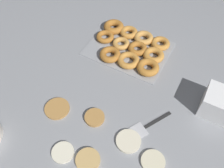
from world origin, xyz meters
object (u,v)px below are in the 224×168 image
(pancake_3, at_px, (88,160))
(pancake_5, at_px, (57,108))
(pancake_1, at_px, (153,161))
(pancake_4, at_px, (63,152))
(pancake_2, at_px, (95,117))
(spatula, at_px, (139,131))
(pancake_0, at_px, (128,141))
(donut_tray, at_px, (131,46))
(container_stack, at_px, (220,104))

(pancake_3, height_order, pancake_5, pancake_3)
(pancake_1, distance_m, pancake_4, 0.33)
(pancake_2, height_order, spatula, pancake_2)
(pancake_0, xyz_separation_m, pancake_3, (0.10, 0.13, 0.00))
(pancake_4, relative_size, spatula, 0.37)
(pancake_1, height_order, donut_tray, donut_tray)
(pancake_0, bearing_deg, donut_tray, -65.26)
(pancake_1, height_order, pancake_3, pancake_3)
(pancake_0, relative_size, donut_tray, 0.24)
(pancake_5, distance_m, container_stack, 0.66)
(pancake_2, distance_m, pancake_3, 0.17)
(spatula, bearing_deg, container_stack, 164.52)
(pancake_3, bearing_deg, pancake_5, -28.22)
(pancake_5, xyz_separation_m, donut_tray, (-0.11, -0.46, 0.01))
(pancake_5, bearing_deg, pancake_3, 151.78)
(pancake_0, bearing_deg, pancake_1, 166.21)
(pancake_1, bearing_deg, donut_tray, -56.25)
(pancake_4, distance_m, pancake_5, 0.19)
(pancake_0, relative_size, container_stack, 0.70)
(spatula, bearing_deg, pancake_4, -14.00)
(pancake_1, height_order, pancake_2, pancake_2)
(pancake_1, height_order, pancake_5, same)
(pancake_2, bearing_deg, pancake_0, 171.53)
(container_stack, bearing_deg, pancake_4, 44.92)
(donut_tray, bearing_deg, pancake_5, 76.02)
(pancake_1, relative_size, pancake_3, 0.98)
(spatula, bearing_deg, pancake_2, -48.94)
(donut_tray, distance_m, container_stack, 0.49)
(pancake_2, height_order, donut_tray, donut_tray)
(pancake_3, height_order, container_stack, container_stack)
(pancake_4, distance_m, container_stack, 0.63)
(container_stack, height_order, spatula, container_stack)
(donut_tray, relative_size, spatula, 1.77)
(pancake_4, bearing_deg, pancake_0, -141.12)
(pancake_5, relative_size, donut_tray, 0.26)
(pancake_0, bearing_deg, spatula, -105.54)
(pancake_5, bearing_deg, donut_tray, -103.98)
(pancake_4, height_order, spatula, pancake_4)
(container_stack, bearing_deg, pancake_2, 32.56)
(container_stack, bearing_deg, pancake_5, 27.85)
(pancake_3, relative_size, pancake_4, 1.09)
(pancake_0, relative_size, spatula, 0.43)
(pancake_1, xyz_separation_m, pancake_4, (0.30, 0.13, -0.00))
(pancake_0, distance_m, pancake_4, 0.25)
(spatula, bearing_deg, pancake_0, 14.76)
(pancake_3, distance_m, container_stack, 0.56)
(pancake_4, relative_size, pancake_5, 0.80)
(pancake_0, xyz_separation_m, donut_tray, (0.21, -0.45, 0.01))
(pancake_0, xyz_separation_m, pancake_1, (-0.11, 0.03, -0.00))
(container_stack, relative_size, spatula, 0.61)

